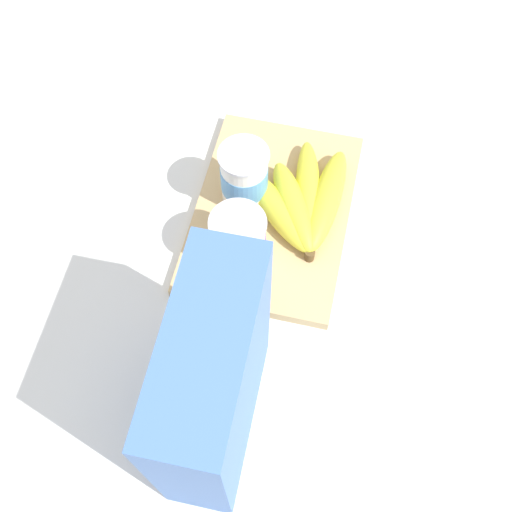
{
  "coord_description": "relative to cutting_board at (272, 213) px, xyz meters",
  "views": [
    {
      "loc": [
        -0.47,
        -0.08,
        0.77
      ],
      "look_at": [
        -0.11,
        0.0,
        0.07
      ],
      "focal_mm": 43.54,
      "sensor_mm": 36.0,
      "label": 1
    }
  ],
  "objects": [
    {
      "name": "ground_plane",
      "position": [
        0.0,
        0.0,
        -0.01
      ],
      "size": [
        2.4,
        2.4,
        0.0
      ],
      "primitive_type": "plane",
      "color": "silver"
    },
    {
      "name": "banana_bunch",
      "position": [
        0.01,
        -0.04,
        0.03
      ],
      "size": [
        0.2,
        0.16,
        0.04
      ],
      "color": "yellow",
      "rests_on": "cutting_board"
    },
    {
      "name": "cereal_box",
      "position": [
        -0.3,
        -0.0,
        0.13
      ],
      "size": [
        0.21,
        0.08,
        0.28
      ],
      "primitive_type": "cube",
      "rotation": [
        0.0,
        0.0,
        3.16
      ],
      "color": "#4770B7",
      "rests_on": "ground_plane"
    },
    {
      "name": "yogurt_cup_back",
      "position": [
        0.01,
        0.04,
        0.06
      ],
      "size": [
        0.07,
        0.07,
        0.1
      ],
      "color": "white",
      "rests_on": "cutting_board"
    },
    {
      "name": "yogurt_cup_front",
      "position": [
        -0.08,
        0.03,
        0.05
      ],
      "size": [
        0.07,
        0.07,
        0.09
      ],
      "color": "white",
      "rests_on": "cutting_board"
    },
    {
      "name": "cutting_board",
      "position": [
        0.0,
        0.0,
        0.0
      ],
      "size": [
        0.31,
        0.22,
        0.02
      ],
      "primitive_type": "cube",
      "color": "tan",
      "rests_on": "ground_plane"
    }
  ]
}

